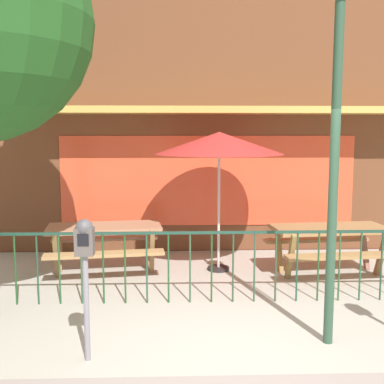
{
  "coord_description": "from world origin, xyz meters",
  "views": [
    {
      "loc": [
        -0.62,
        -4.52,
        2.26
      ],
      "look_at": [
        -0.39,
        2.03,
        1.44
      ],
      "focal_mm": 44.6,
      "sensor_mm": 36.0,
      "label": 1
    }
  ],
  "objects_px": {
    "picnic_table_right": "(330,237)",
    "parking_meter_near": "(85,252)",
    "street_lamp": "(336,107)",
    "patio_umbrella": "(219,144)",
    "picnic_table_left": "(105,235)"
  },
  "relations": [
    {
      "from": "picnic_table_right",
      "to": "parking_meter_near",
      "type": "distance_m",
      "value": 4.39
    },
    {
      "from": "street_lamp",
      "to": "parking_meter_near",
      "type": "bearing_deg",
      "value": -172.97
    },
    {
      "from": "parking_meter_near",
      "to": "street_lamp",
      "type": "distance_m",
      "value": 2.91
    },
    {
      "from": "patio_umbrella",
      "to": "parking_meter_near",
      "type": "bearing_deg",
      "value": -117.24
    },
    {
      "from": "patio_umbrella",
      "to": "picnic_table_right",
      "type": "bearing_deg",
      "value": -9.23
    },
    {
      "from": "picnic_table_left",
      "to": "parking_meter_near",
      "type": "height_order",
      "value": "parking_meter_near"
    },
    {
      "from": "picnic_table_right",
      "to": "patio_umbrella",
      "type": "xyz_separation_m",
      "value": [
        -1.75,
        0.28,
        1.47
      ]
    },
    {
      "from": "picnic_table_left",
      "to": "parking_meter_near",
      "type": "bearing_deg",
      "value": -85.08
    },
    {
      "from": "parking_meter_near",
      "to": "street_lamp",
      "type": "height_order",
      "value": "street_lamp"
    },
    {
      "from": "picnic_table_right",
      "to": "parking_meter_near",
      "type": "xyz_separation_m",
      "value": [
        -3.34,
        -2.8,
        0.5
      ]
    },
    {
      "from": "picnic_table_right",
      "to": "patio_umbrella",
      "type": "bearing_deg",
      "value": 170.77
    },
    {
      "from": "picnic_table_left",
      "to": "picnic_table_right",
      "type": "height_order",
      "value": "same"
    },
    {
      "from": "parking_meter_near",
      "to": "street_lamp",
      "type": "relative_size",
      "value": 0.37
    },
    {
      "from": "picnic_table_right",
      "to": "parking_meter_near",
      "type": "relative_size",
      "value": 1.34
    },
    {
      "from": "street_lamp",
      "to": "picnic_table_left",
      "type": "bearing_deg",
      "value": 135.76
    }
  ]
}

